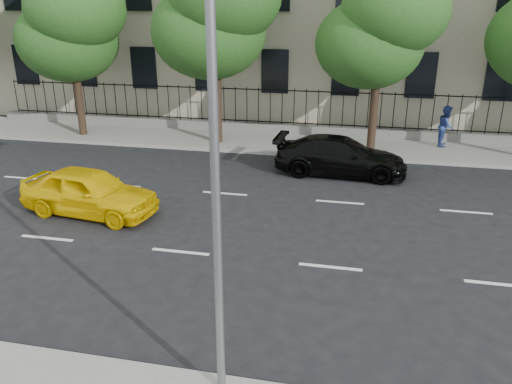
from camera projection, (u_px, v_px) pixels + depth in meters
ground at (142, 303)px, 11.10m from camera, size 120.00×120.00×0.00m
far_sidewalk at (263, 141)px, 23.89m from camera, size 60.00×4.00×0.15m
lane_markings at (206, 219)px, 15.45m from camera, size 49.60×4.62×0.01m
iron_fence at (270, 122)px, 25.24m from camera, size 30.00×0.50×2.20m
street_light at (223, 85)px, 7.18m from camera, size 0.25×3.32×8.05m
tree_b at (71, 13)px, 23.01m from camera, size 5.53×5.12×8.97m
tree_c at (217, 0)px, 21.45m from camera, size 5.89×5.50×9.80m
tree_d at (382, 14)px, 20.29m from camera, size 5.34×4.94×8.84m
yellow_taxi at (89, 192)px, 15.59m from camera, size 4.55×2.31×1.49m
black_sedan at (340, 156)px, 19.27m from camera, size 5.14×2.26×1.47m
pedestrian_far at (446, 126)px, 22.54m from camera, size 0.86×1.01×1.83m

